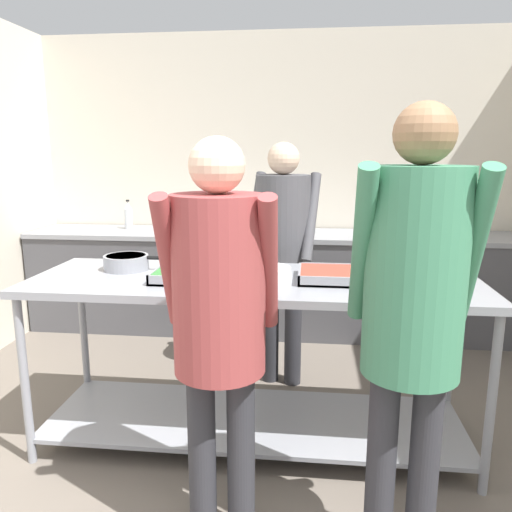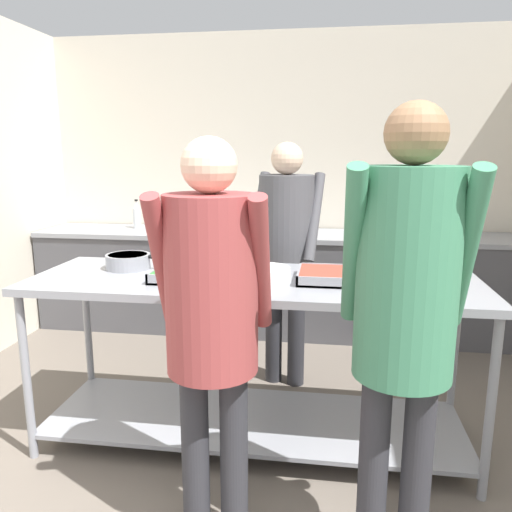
{
  "view_description": "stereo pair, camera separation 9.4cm",
  "coord_description": "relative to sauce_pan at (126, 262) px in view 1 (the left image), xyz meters",
  "views": [
    {
      "loc": [
        0.33,
        -0.9,
        1.59
      ],
      "look_at": [
        0.04,
        1.74,
        1.04
      ],
      "focal_mm": 35.0,
      "sensor_mm": 36.0,
      "label": 1
    },
    {
      "loc": [
        0.43,
        -0.89,
        1.59
      ],
      "look_at": [
        0.04,
        1.74,
        1.04
      ],
      "focal_mm": 35.0,
      "sensor_mm": 36.0,
      "label": 2
    }
  ],
  "objects": [
    {
      "name": "serving_counter",
      "position": [
        0.74,
        -0.12,
        -0.35
      ],
      "size": [
        2.37,
        0.77,
        0.94
      ],
      "color": "gray",
      "rests_on": "ground_plane"
    },
    {
      "name": "cook_behind_counter",
      "position": [
        0.85,
        0.63,
        0.04
      ],
      "size": [
        0.51,
        0.4,
        1.66
      ],
      "color": "#2D2D33",
      "rests_on": "ground_plane"
    },
    {
      "name": "broccoli_bowl",
      "position": [
        1.57,
        -0.08,
        -0.01
      ],
      "size": [
        0.22,
        0.22,
        0.11
      ],
      "color": "#B2B2B7",
      "rests_on": "serving_counter"
    },
    {
      "name": "sauce_pan",
      "position": [
        0.0,
        0.0,
        0.0
      ],
      "size": [
        0.39,
        0.25,
        0.08
      ],
      "color": "gray",
      "rests_on": "serving_counter"
    },
    {
      "name": "guest_serving_right",
      "position": [
        1.4,
        -0.91,
        0.11
      ],
      "size": [
        0.45,
        0.35,
        1.76
      ],
      "color": "#2D2D33",
      "rests_on": "ground_plane"
    },
    {
      "name": "plate_stack",
      "position": [
        0.81,
        -0.11,
        -0.02
      ],
      "size": [
        0.26,
        0.26,
        0.06
      ],
      "color": "white",
      "rests_on": "serving_counter"
    },
    {
      "name": "water_bottle",
      "position": [
        -0.64,
        1.76,
        0.03
      ],
      "size": [
        0.07,
        0.07,
        0.27
      ],
      "color": "silver",
      "rests_on": "back_counter"
    },
    {
      "name": "guest_serving_left",
      "position": [
        0.69,
        -0.85,
        0.03
      ],
      "size": [
        0.46,
        0.36,
        1.65
      ],
      "color": "#2D2D33",
      "rests_on": "ground_plane"
    },
    {
      "name": "serving_tray_roast",
      "position": [
        0.44,
        -0.19,
        -0.02
      ],
      "size": [
        0.42,
        0.3,
        0.05
      ],
      "color": "gray",
      "rests_on": "serving_counter"
    },
    {
      "name": "back_counter",
      "position": [
        0.7,
        1.68,
        -0.54
      ],
      "size": [
        4.33,
        0.65,
        0.9
      ],
      "color": "#4C4C51",
      "rests_on": "ground_plane"
    },
    {
      "name": "wall_rear",
      "position": [
        0.7,
        2.05,
        0.34
      ],
      "size": [
        4.49,
        0.06,
        2.65
      ],
      "color": "beige",
      "rests_on": "ground_plane"
    },
    {
      "name": "serving_tray_vegetables",
      "position": [
        1.2,
        -0.11,
        -0.02
      ],
      "size": [
        0.45,
        0.32,
        0.05
      ],
      "color": "gray",
      "rests_on": "serving_counter"
    }
  ]
}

